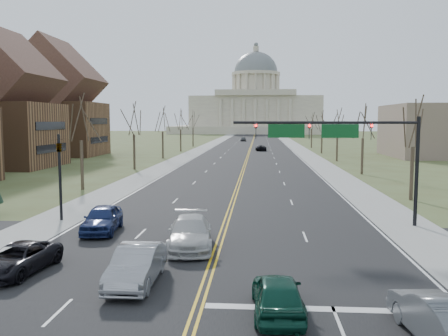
% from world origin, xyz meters
% --- Properties ---
extents(ground, '(600.00, 600.00, 0.00)m').
position_xyz_m(ground, '(0.00, 0.00, 0.00)').
color(ground, '#494D26').
rests_on(ground, ground).
extents(road, '(20.00, 380.00, 0.01)m').
position_xyz_m(road, '(0.00, 110.00, 0.01)').
color(road, black).
rests_on(road, ground).
extents(cross_road, '(120.00, 14.00, 0.01)m').
position_xyz_m(cross_road, '(0.00, 6.00, 0.01)').
color(cross_road, black).
rests_on(cross_road, ground).
extents(sidewalk_left, '(4.00, 380.00, 0.03)m').
position_xyz_m(sidewalk_left, '(-12.00, 110.00, 0.01)').
color(sidewalk_left, gray).
rests_on(sidewalk_left, ground).
extents(sidewalk_right, '(4.00, 380.00, 0.03)m').
position_xyz_m(sidewalk_right, '(12.00, 110.00, 0.01)').
color(sidewalk_right, gray).
rests_on(sidewalk_right, ground).
extents(center_line, '(0.42, 380.00, 0.01)m').
position_xyz_m(center_line, '(0.00, 110.00, 0.01)').
color(center_line, gold).
rests_on(center_line, road).
extents(edge_line_left, '(0.15, 380.00, 0.01)m').
position_xyz_m(edge_line_left, '(-9.80, 110.00, 0.01)').
color(edge_line_left, silver).
rests_on(edge_line_left, road).
extents(edge_line_right, '(0.15, 380.00, 0.01)m').
position_xyz_m(edge_line_right, '(9.80, 110.00, 0.01)').
color(edge_line_right, silver).
rests_on(edge_line_right, road).
extents(stop_bar, '(9.50, 0.50, 0.01)m').
position_xyz_m(stop_bar, '(5.00, -1.00, 0.01)').
color(stop_bar, silver).
rests_on(stop_bar, road).
extents(capitol, '(90.00, 60.00, 50.00)m').
position_xyz_m(capitol, '(0.00, 249.91, 14.20)').
color(capitol, beige).
rests_on(capitol, ground).
extents(signal_mast, '(12.12, 0.44, 7.20)m').
position_xyz_m(signal_mast, '(7.45, 13.50, 5.76)').
color(signal_mast, black).
rests_on(signal_mast, ground).
extents(signal_left, '(0.32, 0.36, 6.00)m').
position_xyz_m(signal_left, '(-11.50, 13.50, 3.71)').
color(signal_left, black).
rests_on(signal_left, ground).
extents(tree_r_0, '(3.74, 3.74, 8.50)m').
position_xyz_m(tree_r_0, '(15.50, 24.00, 6.55)').
color(tree_r_0, '#352A1F').
rests_on(tree_r_0, ground).
extents(tree_l_0, '(3.96, 3.96, 9.00)m').
position_xyz_m(tree_l_0, '(-15.50, 28.00, 6.94)').
color(tree_l_0, '#352A1F').
rests_on(tree_l_0, ground).
extents(tree_r_1, '(3.74, 3.74, 8.50)m').
position_xyz_m(tree_r_1, '(15.50, 44.00, 6.55)').
color(tree_r_1, '#352A1F').
rests_on(tree_r_1, ground).
extents(tree_l_1, '(3.96, 3.96, 9.00)m').
position_xyz_m(tree_l_1, '(-15.50, 48.00, 6.94)').
color(tree_l_1, '#352A1F').
rests_on(tree_l_1, ground).
extents(tree_r_2, '(3.74, 3.74, 8.50)m').
position_xyz_m(tree_r_2, '(15.50, 64.00, 6.55)').
color(tree_r_2, '#352A1F').
rests_on(tree_r_2, ground).
extents(tree_l_2, '(3.96, 3.96, 9.00)m').
position_xyz_m(tree_l_2, '(-15.50, 68.00, 6.94)').
color(tree_l_2, '#352A1F').
rests_on(tree_l_2, ground).
extents(tree_r_3, '(3.74, 3.74, 8.50)m').
position_xyz_m(tree_r_3, '(15.50, 84.00, 6.55)').
color(tree_r_3, '#352A1F').
rests_on(tree_r_3, ground).
extents(tree_l_3, '(3.96, 3.96, 9.00)m').
position_xyz_m(tree_l_3, '(-15.50, 88.00, 6.94)').
color(tree_l_3, '#352A1F').
rests_on(tree_l_3, ground).
extents(tree_r_4, '(3.74, 3.74, 8.50)m').
position_xyz_m(tree_r_4, '(15.50, 104.00, 6.55)').
color(tree_r_4, '#352A1F').
rests_on(tree_r_4, ground).
extents(tree_l_4, '(3.96, 3.96, 9.00)m').
position_xyz_m(tree_l_4, '(-15.50, 108.00, 6.94)').
color(tree_l_4, '#352A1F').
rests_on(tree_l_4, ground).
extents(bldg_left_mid, '(15.10, 14.28, 20.75)m').
position_xyz_m(bldg_left_mid, '(-36.00, 50.00, 8.54)').
color(bldg_left_mid, brown).
rests_on(bldg_left_mid, ground).
extents(bldg_left_far, '(17.10, 14.28, 23.25)m').
position_xyz_m(bldg_left_far, '(-38.00, 74.00, 9.54)').
color(bldg_left_far, brown).
rests_on(bldg_left_far, ground).
extents(car_nb_inner_lead, '(1.96, 4.47, 1.50)m').
position_xyz_m(car_nb_inner_lead, '(2.92, -1.62, 0.76)').
color(car_nb_inner_lead, '#0D3C2D').
rests_on(car_nb_inner_lead, road).
extents(car_nb_outer_lead, '(2.21, 4.97, 1.59)m').
position_xyz_m(car_nb_outer_lead, '(7.93, -3.39, 0.81)').
color(car_nb_outer_lead, '#505458').
rests_on(car_nb_outer_lead, road).
extents(car_sb_inner_lead, '(1.76, 4.90, 1.61)m').
position_xyz_m(car_sb_inner_lead, '(-2.93, 1.18, 0.82)').
color(car_sb_inner_lead, gray).
rests_on(car_sb_inner_lead, road).
extents(car_sb_outer_lead, '(2.70, 4.96, 1.32)m').
position_xyz_m(car_sb_outer_lead, '(-8.69, 2.19, 0.67)').
color(car_sb_outer_lead, black).
rests_on(car_sb_outer_lead, road).
extents(car_sb_inner_second, '(2.99, 5.95, 1.66)m').
position_xyz_m(car_sb_inner_second, '(-1.50, 7.07, 0.84)').
color(car_sb_inner_second, '#B9B9B9').
rests_on(car_sb_inner_second, road).
extents(car_sb_outer_second, '(2.44, 5.05, 1.66)m').
position_xyz_m(car_sb_outer_second, '(-7.48, 10.28, 0.84)').
color(car_sb_outer_second, navy).
rests_on(car_sb_outer_second, road).
extents(car_far_nb, '(2.66, 5.00, 1.34)m').
position_xyz_m(car_far_nb, '(2.58, 91.52, 0.68)').
color(car_far_nb, black).
rests_on(car_far_nb, road).
extents(car_far_sb, '(1.78, 4.37, 1.48)m').
position_xyz_m(car_far_sb, '(-3.16, 141.22, 0.75)').
color(car_far_sb, '#414548').
rests_on(car_far_sb, road).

